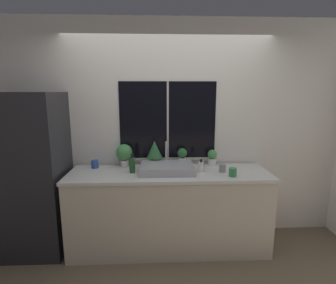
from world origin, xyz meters
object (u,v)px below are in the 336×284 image
(potted_plant_center_left, at_px, (155,151))
(potted_plant_center_right, at_px, (182,157))
(potted_plant_far_right, at_px, (212,157))
(soap_bottle, at_px, (201,167))
(sink, at_px, (167,168))
(bottle_tall, at_px, (132,165))
(mug_green, at_px, (233,172))
(mug_grey, at_px, (223,168))
(potted_plant_far_left, at_px, (124,153))
(mug_blue, at_px, (95,164))
(refrigerator, at_px, (31,174))

(potted_plant_center_left, bearing_deg, potted_plant_center_right, 0.00)
(potted_plant_far_right, distance_m, soap_bottle, 0.32)
(sink, distance_m, soap_bottle, 0.39)
(potted_plant_center_right, xyz_separation_m, bottle_tall, (-0.59, -0.25, -0.02))
(potted_plant_far_right, xyz_separation_m, mug_green, (0.13, -0.44, -0.06))
(potted_plant_center_right, bearing_deg, mug_grey, -32.01)
(potted_plant_far_left, bearing_deg, potted_plant_center_right, 0.00)
(potted_plant_far_right, relative_size, mug_grey, 2.25)
(bottle_tall, xyz_separation_m, mug_blue, (-0.47, 0.21, -0.05))
(potted_plant_far_left, relative_size, soap_bottle, 1.89)
(refrigerator, relative_size, potted_plant_center_right, 8.32)
(sink, bearing_deg, mug_green, -15.28)
(mug_blue, bearing_deg, bottle_tall, -23.77)
(potted_plant_far_right, bearing_deg, potted_plant_far_left, 180.00)
(potted_plant_center_left, height_order, potted_plant_far_right, potted_plant_center_left)
(potted_plant_far_right, xyz_separation_m, bottle_tall, (-0.96, -0.25, -0.01))
(potted_plant_center_left, xyz_separation_m, potted_plant_far_right, (0.71, -0.00, -0.08))
(refrigerator, distance_m, mug_blue, 0.70)
(soap_bottle, bearing_deg, mug_green, -29.79)
(refrigerator, xyz_separation_m, soap_bottle, (1.93, -0.04, 0.08))
(potted_plant_center_right, bearing_deg, potted_plant_far_right, -0.00)
(potted_plant_far_left, relative_size, potted_plant_far_right, 1.40)
(potted_plant_center_left, distance_m, mug_grey, 0.84)
(refrigerator, distance_m, sink, 1.54)
(sink, bearing_deg, potted_plant_far_right, 23.22)
(sink, height_order, potted_plant_center_right, sink)
(refrigerator, distance_m, mug_grey, 2.18)
(potted_plant_center_right, xyz_separation_m, potted_plant_far_right, (0.37, -0.00, -0.01))
(potted_plant_far_left, bearing_deg, mug_grey, -13.42)
(bottle_tall, distance_m, mug_grey, 1.03)
(refrigerator, xyz_separation_m, potted_plant_center_right, (1.74, 0.21, 0.13))
(refrigerator, bearing_deg, potted_plant_far_right, 5.75)
(potted_plant_far_right, xyz_separation_m, soap_bottle, (-0.18, -0.26, -0.04))
(bottle_tall, bearing_deg, refrigerator, 177.99)
(bottle_tall, bearing_deg, potted_plant_center_right, 23.18)
(potted_plant_far_left, xyz_separation_m, potted_plant_center_left, (0.37, 0.00, 0.02))
(mug_grey, height_order, mug_green, mug_green)
(potted_plant_center_left, relative_size, potted_plant_far_right, 1.61)
(potted_plant_far_right, bearing_deg, mug_green, -73.05)
(mug_blue, bearing_deg, mug_green, -14.02)
(refrigerator, height_order, mug_green, refrigerator)
(bottle_tall, height_order, mug_blue, bottle_tall)
(refrigerator, xyz_separation_m, potted_plant_far_right, (2.11, 0.21, 0.12))
(mug_grey, distance_m, mug_blue, 1.51)
(sink, xyz_separation_m, soap_bottle, (0.39, -0.01, 0.02))
(soap_bottle, height_order, mug_blue, soap_bottle)
(soap_bottle, bearing_deg, sink, 178.23)
(potted_plant_far_left, relative_size, mug_blue, 2.94)
(potted_plant_center_left, xyz_separation_m, potted_plant_center_right, (0.34, 0.00, -0.07))
(potted_plant_far_left, bearing_deg, potted_plant_center_left, 0.00)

